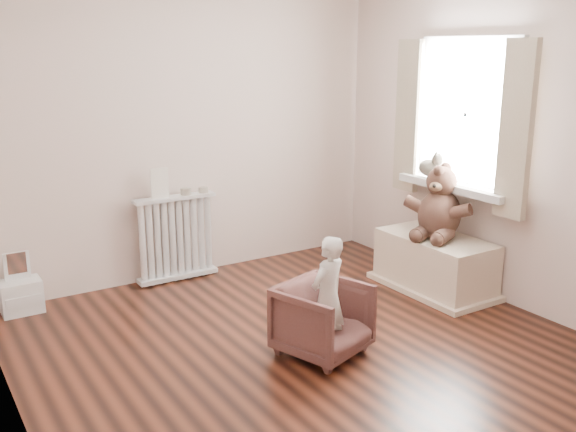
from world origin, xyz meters
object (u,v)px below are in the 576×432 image
radiator (176,237)px  toy_bench (435,266)px  armchair (323,320)px  teddy_bear (440,212)px  toy_vanity (19,278)px  plush_cat (430,166)px  child (328,296)px

radiator → toy_bench: bearing=-38.1°
armchair → teddy_bear: (1.48, 0.45, 0.43)m
toy_vanity → toy_bench: (3.03, -1.33, -0.08)m
toy_vanity → toy_bench: toy_vanity is taller
teddy_bear → plush_cat: bearing=40.8°
armchair → toy_bench: (1.47, 0.46, -0.04)m
toy_vanity → child: bearing=-49.7°
plush_cat → toy_bench: bearing=-97.8°
radiator → toy_bench: (1.74, -1.36, -0.19)m
teddy_bear → plush_cat: 0.44m
armchair → child: (0.00, -0.05, 0.18)m
armchair → plush_cat: (1.61, 0.72, 0.76)m
child → toy_bench: bearing=-179.2°
radiator → teddy_bear: (1.75, -1.37, 0.28)m
armchair → teddy_bear: 1.61m
child → radiator: bearing=-100.2°
armchair → child: bearing=-108.3°
armchair → toy_bench: bearing=-0.9°
toy_vanity → child: 2.42m
toy_bench → teddy_bear: size_ratio=1.61×
armchair → teddy_bear: teddy_bear is taller
armchair → plush_cat: bearing=5.8°
child → toy_vanity: bearing=-68.1°
toy_bench → teddy_bear: (0.01, -0.01, 0.47)m
toy_vanity → plush_cat: 3.42m
toy_vanity → child: child is taller
teddy_bear → toy_bench: bearing=120.7°
armchair → plush_cat: size_ratio=1.99×
radiator → armchair: (0.27, -1.82, -0.15)m
teddy_bear → plush_cat: (0.13, 0.27, 0.33)m
radiator → child: bearing=-81.9°
radiator → child: child is taller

